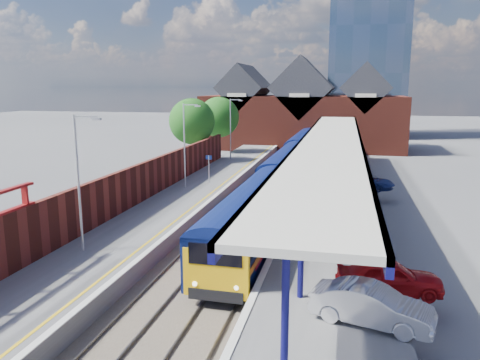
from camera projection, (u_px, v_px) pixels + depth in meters
The scene contains 23 objects.
ground at pixel (275, 183), 45.97m from camera, with size 240.00×240.00×0.00m, color #5B5B5E.
ballast_bed at pixel (256, 208), 36.40m from camera, with size 6.00×76.00×0.06m, color #473D33.
rails at pixel (256, 207), 36.38m from camera, with size 4.51×76.00×0.14m.
left_platform at pixel (189, 199), 37.49m from camera, with size 5.00×76.00×1.00m, color #565659.
right_platform at pixel (335, 207), 35.01m from camera, with size 6.00×76.00×1.00m, color #565659.
coping_left at pixel (217, 194), 36.88m from camera, with size 0.30×76.00×0.05m, color silver.
coping_right at pixel (297, 198), 35.52m from camera, with size 0.30×76.00×0.05m, color silver.
yellow_line at pixel (210, 194), 37.01m from camera, with size 0.14×76.00×0.01m, color yellow.
train at pixel (297, 155), 50.68m from camera, with size 3.11×65.95×3.45m.
canopy at pixel (331, 141), 36.06m from camera, with size 4.50×52.00×4.48m.
lamp_post_b at pixel (80, 175), 23.40m from camera, with size 1.48×0.18×7.00m.
lamp_post_c at pixel (186, 140), 38.71m from camera, with size 1.48×0.18×7.00m.
lamp_post_d at pixel (232, 125), 54.02m from camera, with size 1.48×0.18×7.00m.
platform_sign at pixel (209, 164), 40.78m from camera, with size 0.55×0.08×2.50m.
brick_wall at pixel (121, 191), 31.49m from camera, with size 0.35×50.00×3.86m.
station_building at pixel (303, 113), 71.70m from camera, with size 30.00×12.12×13.78m.
glass_tower at pixel (369, 28), 87.71m from camera, with size 14.20×14.20×40.30m.
tree_near at pixel (193, 123), 52.81m from camera, with size 5.20×5.20×8.10m.
tree_far at pixel (220, 118), 60.24m from camera, with size 5.20×5.20×8.10m.
parked_car_red at pixel (389, 277), 19.03m from camera, with size 1.70×4.24×1.44m, color #AB0E11.
parked_car_silver at pixel (372, 305), 16.59m from camera, with size 1.50×4.30×1.42m, color silver.
parked_car_dark at pixel (351, 190), 35.69m from camera, with size 1.67×4.11×1.19m, color black.
parked_car_blue at pixel (368, 181), 38.88m from camera, with size 2.02×4.37×1.22m, color navy.
Camera 1 is at (6.50, -14.68, 9.31)m, focal length 35.00 mm.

